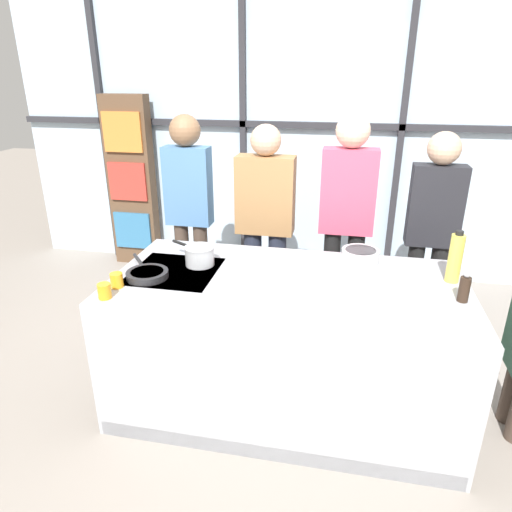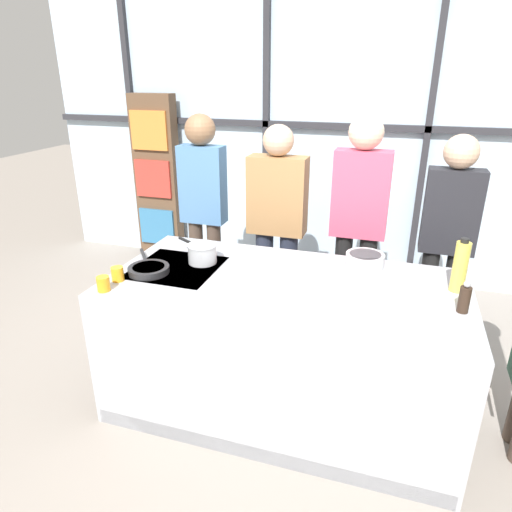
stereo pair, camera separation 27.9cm
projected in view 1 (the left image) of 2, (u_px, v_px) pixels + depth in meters
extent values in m
plane|color=gray|center=(284.00, 400.00, 3.03)|extent=(18.00, 18.00, 0.00)
cube|color=silver|center=(320.00, 139.00, 4.53)|extent=(6.40, 0.04, 2.80)
cube|color=#2D2D33|center=(320.00, 125.00, 4.43)|extent=(6.40, 0.06, 0.06)
cube|color=#2D2D33|center=(104.00, 134.00, 4.91)|extent=(0.06, 0.06, 2.80)
cube|color=#2D2D33|center=(243.00, 138.00, 4.62)|extent=(0.06, 0.06, 2.80)
cube|color=#2D2D33|center=(400.00, 142.00, 4.34)|extent=(0.06, 0.06, 2.80)
cube|color=brown|center=(132.00, 183.00, 4.91)|extent=(0.49, 0.16, 1.82)
cube|color=teal|center=(133.00, 230.00, 5.02)|extent=(0.41, 0.03, 0.40)
cube|color=red|center=(128.00, 182.00, 4.81)|extent=(0.41, 0.03, 0.40)
cube|color=orange|center=(122.00, 132.00, 4.62)|extent=(0.41, 0.03, 0.40)
cube|color=#A8AAB2|center=(286.00, 344.00, 2.87)|extent=(2.10, 1.04, 0.88)
cube|color=black|center=(175.00, 272.00, 2.83)|extent=(0.52, 0.52, 0.01)
cube|color=black|center=(272.00, 452.00, 2.56)|extent=(2.06, 0.03, 0.10)
cylinder|color=#38383D|center=(148.00, 278.00, 2.74)|extent=(0.13, 0.13, 0.01)
cylinder|color=#38383D|center=(187.00, 282.00, 2.70)|extent=(0.13, 0.13, 0.01)
cylinder|color=#38383D|center=(164.00, 262.00, 2.97)|extent=(0.13, 0.13, 0.01)
cylinder|color=#38383D|center=(200.00, 265.00, 2.92)|extent=(0.13, 0.13, 0.01)
cylinder|color=#47382D|center=(202.00, 272.00, 3.91)|extent=(0.12, 0.12, 0.87)
cylinder|color=#47382D|center=(184.00, 270.00, 3.94)|extent=(0.12, 0.12, 0.87)
cube|color=#4C7AAD|center=(188.00, 186.00, 3.64)|extent=(0.37, 0.17, 0.62)
sphere|color=#8C6647|center=(185.00, 130.00, 3.48)|extent=(0.24, 0.24, 0.24)
cylinder|color=#232838|center=(277.00, 280.00, 3.79)|extent=(0.14, 0.14, 0.84)
cylinder|color=#232838|center=(253.00, 278.00, 3.83)|extent=(0.14, 0.14, 0.84)
cube|color=#A37547|center=(265.00, 195.00, 3.54)|extent=(0.45, 0.20, 0.60)
sphere|color=#D8AD8C|center=(266.00, 140.00, 3.38)|extent=(0.23, 0.23, 0.23)
cylinder|color=black|center=(353.00, 284.00, 3.67)|extent=(0.13, 0.13, 0.88)
cylinder|color=black|center=(330.00, 282.00, 3.70)|extent=(0.13, 0.13, 0.88)
cube|color=#DB4C6B|center=(348.00, 191.00, 3.40)|extent=(0.41, 0.18, 0.63)
sphere|color=beige|center=(353.00, 131.00, 3.23)|extent=(0.25, 0.25, 0.25)
cylinder|color=black|center=(433.00, 294.00, 3.56)|extent=(0.12, 0.12, 0.83)
cylinder|color=black|center=(411.00, 292.00, 3.60)|extent=(0.12, 0.12, 0.83)
cube|color=#232328|center=(435.00, 206.00, 3.31)|extent=(0.37, 0.17, 0.59)
sphere|color=#D8AD8C|center=(444.00, 148.00, 3.16)|extent=(0.23, 0.23, 0.23)
cylinder|color=#232326|center=(147.00, 274.00, 2.73)|extent=(0.25, 0.25, 0.04)
cylinder|color=#B26B2D|center=(147.00, 272.00, 2.73)|extent=(0.20, 0.20, 0.01)
cylinder|color=#232326|center=(138.00, 260.00, 2.92)|extent=(0.14, 0.17, 0.02)
cylinder|color=silver|center=(200.00, 256.00, 2.90)|extent=(0.18, 0.18, 0.12)
cylinder|color=silver|center=(199.00, 247.00, 2.88)|extent=(0.19, 0.19, 0.01)
cylinder|color=black|center=(182.00, 244.00, 2.99)|extent=(0.15, 0.10, 0.02)
cylinder|color=white|center=(369.00, 316.00, 2.30)|extent=(0.24, 0.24, 0.01)
cylinder|color=silver|center=(360.00, 255.00, 2.96)|extent=(0.24, 0.24, 0.08)
cylinder|color=#4C4C51|center=(361.00, 251.00, 2.95)|extent=(0.20, 0.20, 0.01)
cylinder|color=#E0CC4C|center=(455.00, 259.00, 2.64)|extent=(0.08, 0.08, 0.29)
cylinder|color=black|center=(460.00, 233.00, 2.58)|extent=(0.04, 0.04, 0.02)
cylinder|color=#332319|center=(464.00, 289.00, 2.44)|extent=(0.06, 0.06, 0.14)
sphere|color=#B2B2B7|center=(467.00, 275.00, 2.40)|extent=(0.03, 0.03, 0.03)
cylinder|color=orange|center=(104.00, 291.00, 2.48)|extent=(0.07, 0.07, 0.09)
cylinder|color=orange|center=(117.00, 280.00, 2.61)|extent=(0.07, 0.07, 0.09)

